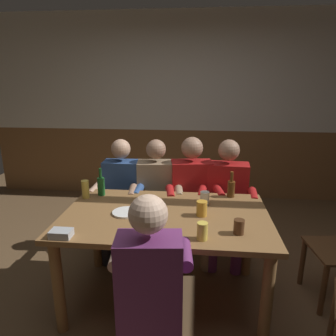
# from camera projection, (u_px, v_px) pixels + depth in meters

# --- Properties ---
(ground_plane) EXTENTS (7.03, 7.03, 0.00)m
(ground_plane) POSITION_uv_depth(u_px,v_px,m) (166.00, 297.00, 2.61)
(ground_plane) COLOR brown
(back_wall_upper) EXTENTS (5.86, 0.12, 1.65)m
(back_wall_upper) POSITION_uv_depth(u_px,v_px,m) (184.00, 72.00, 4.43)
(back_wall_upper) COLOR beige
(back_wall_wainscot) EXTENTS (5.86, 0.12, 1.03)m
(back_wall_wainscot) POSITION_uv_depth(u_px,v_px,m) (182.00, 163.00, 4.81)
(back_wall_wainscot) COLOR brown
(back_wall_wainscot) RESTS_ON ground_plane
(dining_table) EXTENTS (1.59, 0.99, 0.77)m
(dining_table) POSITION_uv_depth(u_px,v_px,m) (165.00, 227.00, 2.42)
(dining_table) COLOR brown
(dining_table) RESTS_ON ground_plane
(person_0) EXTENTS (0.51, 0.51, 1.19)m
(person_0) POSITION_uv_depth(u_px,v_px,m) (121.00, 193.00, 3.15)
(person_0) COLOR #2D4C84
(person_0) RESTS_ON ground_plane
(person_1) EXTENTS (0.54, 0.56, 1.19)m
(person_1) POSITION_uv_depth(u_px,v_px,m) (156.00, 193.00, 3.13)
(person_1) COLOR #997F60
(person_1) RESTS_ON ground_plane
(person_2) EXTENTS (0.57, 0.58, 1.23)m
(person_2) POSITION_uv_depth(u_px,v_px,m) (192.00, 193.00, 3.08)
(person_2) COLOR #AD1919
(person_2) RESTS_ON ground_plane
(person_3) EXTENTS (0.57, 0.55, 1.21)m
(person_3) POSITION_uv_depth(u_px,v_px,m) (227.00, 195.00, 3.05)
(person_3) COLOR #AD1919
(person_3) RESTS_ON ground_plane
(person_4) EXTENTS (0.51, 0.55, 1.23)m
(person_4) POSITION_uv_depth(u_px,v_px,m) (151.00, 283.00, 1.74)
(person_4) COLOR #6B2D66
(person_4) RESTS_ON ground_plane
(condiment_caddy) EXTENTS (0.14, 0.10, 0.05)m
(condiment_caddy) POSITION_uv_depth(u_px,v_px,m) (61.00, 234.00, 2.03)
(condiment_caddy) COLOR #B2B7BC
(condiment_caddy) RESTS_ON dining_table
(plate_0) EXTENTS (0.21, 0.21, 0.01)m
(plate_0) POSITION_uv_depth(u_px,v_px,m) (126.00, 212.00, 2.40)
(plate_0) COLOR white
(plate_0) RESTS_ON dining_table
(bottle_0) EXTENTS (0.07, 0.07, 0.23)m
(bottle_0) POSITION_uv_depth(u_px,v_px,m) (231.00, 188.00, 2.71)
(bottle_0) COLOR #593314
(bottle_0) RESTS_ON dining_table
(bottle_1) EXTENTS (0.07, 0.07, 0.25)m
(bottle_1) POSITION_uv_depth(u_px,v_px,m) (101.00, 186.00, 2.75)
(bottle_1) COLOR #195923
(bottle_1) RESTS_ON dining_table
(pint_glass_0) EXTENTS (0.07, 0.07, 0.10)m
(pint_glass_0) POSITION_uv_depth(u_px,v_px,m) (239.00, 227.00, 2.07)
(pint_glass_0) COLOR #4C2D19
(pint_glass_0) RESTS_ON dining_table
(pint_glass_1) EXTENTS (0.08, 0.08, 0.12)m
(pint_glass_1) POSITION_uv_depth(u_px,v_px,m) (202.00, 208.00, 2.34)
(pint_glass_1) COLOR gold
(pint_glass_1) RESTS_ON dining_table
(pint_glass_2) EXTENTS (0.08, 0.08, 0.13)m
(pint_glass_2) POSITION_uv_depth(u_px,v_px,m) (154.00, 232.00, 1.97)
(pint_glass_2) COLOR #4C2D19
(pint_glass_2) RESTS_ON dining_table
(pint_glass_3) EXTENTS (0.07, 0.07, 0.11)m
(pint_glass_3) POSITION_uv_depth(u_px,v_px,m) (205.00, 198.00, 2.55)
(pint_glass_3) COLOR white
(pint_glass_3) RESTS_ON dining_table
(pint_glass_4) EXTENTS (0.07, 0.07, 0.12)m
(pint_glass_4) POSITION_uv_depth(u_px,v_px,m) (202.00, 231.00, 1.99)
(pint_glass_4) COLOR #E5C64C
(pint_glass_4) RESTS_ON dining_table
(pint_glass_5) EXTENTS (0.06, 0.06, 0.16)m
(pint_glass_5) POSITION_uv_depth(u_px,v_px,m) (85.00, 189.00, 2.69)
(pint_glass_5) COLOR #E5C64C
(pint_glass_5) RESTS_ON dining_table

